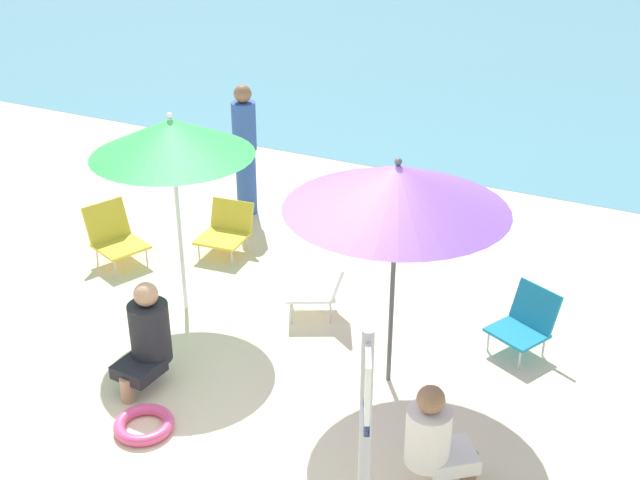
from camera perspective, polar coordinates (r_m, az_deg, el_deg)
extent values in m
plane|color=beige|center=(6.92, -6.85, -12.02)|extent=(40.00, 40.00, 0.00)
cube|color=#5693A3|center=(18.94, 16.71, 12.34)|extent=(40.00, 16.00, 0.01)
cylinder|color=#4C4C51|center=(6.71, 5.17, -2.80)|extent=(0.04, 0.04, 2.03)
cone|color=#8E56C6|center=(6.35, 5.47, 3.73)|extent=(1.82, 1.82, 0.37)
sphere|color=#4C4C51|center=(6.27, 5.56, 5.55)|extent=(0.06, 0.06, 0.06)
cylinder|color=silver|center=(7.88, -9.97, 1.48)|extent=(0.04, 0.04, 2.01)
cone|color=green|center=(7.57, -10.46, 7.18)|extent=(1.54, 1.54, 0.35)
sphere|color=silver|center=(7.51, -10.59, 8.66)|extent=(0.06, 0.06, 0.06)
cube|color=teal|center=(7.66, 13.77, -6.40)|extent=(0.60, 0.58, 0.03)
cube|color=teal|center=(7.72, 15.00, -4.59)|extent=(0.49, 0.34, 0.38)
cylinder|color=silver|center=(7.52, 13.95, -8.19)|extent=(0.02, 0.02, 0.21)
cylinder|color=silver|center=(7.71, 11.81, -7.00)|extent=(0.02, 0.02, 0.21)
cylinder|color=silver|center=(7.75, 15.54, -7.27)|extent=(0.02, 0.02, 0.21)
cylinder|color=silver|center=(7.94, 13.42, -6.14)|extent=(0.02, 0.02, 0.21)
cube|color=white|center=(8.03, -0.68, -3.59)|extent=(0.65, 0.64, 0.03)
cube|color=white|center=(7.94, 1.18, -2.49)|extent=(0.34, 0.48, 0.34)
cylinder|color=silver|center=(7.94, -2.07, -5.15)|extent=(0.02, 0.02, 0.25)
cylinder|color=silver|center=(8.26, -2.03, -3.78)|extent=(0.02, 0.02, 0.25)
cylinder|color=silver|center=(7.94, 0.74, -5.13)|extent=(0.02, 0.02, 0.25)
cylinder|color=silver|center=(8.26, 0.67, -3.76)|extent=(0.02, 0.02, 0.25)
cube|color=gold|center=(9.24, -13.92, -0.43)|extent=(0.65, 0.64, 0.03)
cube|color=gold|center=(9.36, -14.88, 1.31)|extent=(0.33, 0.52, 0.42)
cylinder|color=silver|center=(9.21, -12.16, -1.14)|extent=(0.02, 0.02, 0.21)
cylinder|color=silver|center=(9.05, -14.29, -1.91)|extent=(0.02, 0.02, 0.21)
cylinder|color=silver|center=(9.53, -13.42, -0.30)|extent=(0.02, 0.02, 0.21)
cylinder|color=silver|center=(9.38, -15.50, -1.03)|extent=(0.02, 0.02, 0.21)
cube|color=gold|center=(9.25, -6.90, 0.15)|extent=(0.56, 0.56, 0.03)
cube|color=gold|center=(9.39, -6.23, 1.78)|extent=(0.53, 0.19, 0.34)
cylinder|color=silver|center=(9.06, -6.27, -1.22)|extent=(0.02, 0.02, 0.20)
cylinder|color=silver|center=(9.23, -8.57, -0.80)|extent=(0.02, 0.02, 0.20)
cylinder|color=silver|center=(9.38, -5.19, -0.15)|extent=(0.02, 0.02, 0.20)
cylinder|color=silver|center=(9.55, -7.43, 0.23)|extent=(0.02, 0.02, 0.20)
cube|color=silver|center=(6.12, 9.17, -14.91)|extent=(0.48, 0.48, 0.12)
cylinder|color=#896042|center=(6.26, 10.50, -15.57)|extent=(0.12, 0.12, 0.27)
cylinder|color=silver|center=(5.93, 7.65, -13.60)|extent=(0.33, 0.33, 0.44)
sphere|color=#896042|center=(5.72, 7.85, -11.11)|extent=(0.20, 0.20, 0.20)
cube|color=black|center=(7.14, -12.69, -8.85)|extent=(0.37, 0.38, 0.12)
cylinder|color=tan|center=(7.11, -13.46, -10.24)|extent=(0.12, 0.12, 0.23)
cylinder|color=black|center=(7.10, -11.93, -6.38)|extent=(0.35, 0.35, 0.54)
sphere|color=tan|center=(6.90, -12.22, -3.78)|extent=(0.21, 0.21, 0.21)
cylinder|color=#2D519E|center=(10.22, -5.23, 4.17)|extent=(0.25, 0.25, 0.85)
cylinder|color=#2D519E|center=(9.97, -5.40, 8.02)|extent=(0.30, 0.30, 0.60)
sphere|color=#896042|center=(9.85, -5.50, 10.27)|extent=(0.22, 0.22, 0.22)
cube|color=white|center=(3.79, 3.35, -9.37)|extent=(0.21, 0.42, 0.37)
cube|color=navy|center=(3.88, 3.29, -11.25)|extent=(0.21, 0.43, 0.06)
torus|color=#E54C7F|center=(6.83, -12.35, -12.64)|extent=(0.49, 0.49, 0.09)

